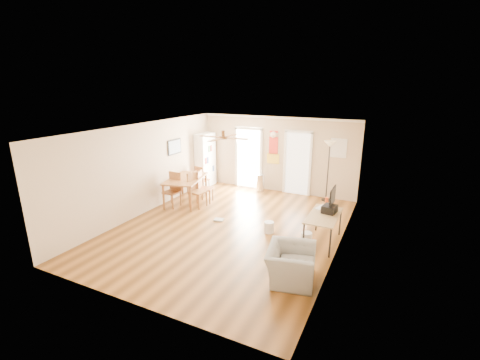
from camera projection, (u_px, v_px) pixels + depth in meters
The scene contains 30 objects.
floor at pixel (230, 228), 8.67m from camera, with size 7.00×7.00×0.00m, color brown.
ceiling at pixel (229, 129), 7.94m from camera, with size 5.50×7.00×0.00m, color silver, non-canonical shape.
wall_back at pixel (277, 155), 11.33m from camera, with size 5.50×0.04×2.60m, color beige, non-canonical shape.
wall_front at pixel (129, 236), 5.29m from camera, with size 5.50×0.04×2.60m, color beige, non-canonical shape.
wall_left at pixel (145, 169), 9.46m from camera, with size 0.04×7.00×2.60m, color beige, non-canonical shape.
wall_right at pixel (342, 196), 7.15m from camera, with size 0.04×7.00×2.60m, color beige, non-canonical shape.
crown_molding at pixel (229, 130), 7.95m from camera, with size 5.50×7.00×0.08m, color white, non-canonical shape.
kitchen_doorway at pixel (249, 159), 11.83m from camera, with size 0.90×0.10×2.10m, color white, non-canonical shape.
bathroom_doorway at pixel (297, 164), 11.07m from camera, with size 0.80×0.10×2.10m, color white, non-canonical shape.
wall_decal at pixel (273, 147), 11.29m from camera, with size 0.46×0.03×1.10m, color red.
ac_grille at pixel (339, 148), 10.33m from camera, with size 0.50×0.04×0.60m, color white.
framed_poster at pixel (175, 147), 10.55m from camera, with size 0.04×0.66×0.48m, color black.
ceiling_fan at pixel (223, 137), 7.73m from camera, with size 1.24×1.24×0.20m, color #593819, non-canonical shape.
bookshelf at pixel (205, 160), 11.99m from camera, with size 0.39×0.87×1.94m, color white, non-canonical shape.
dining_table at pixel (186, 190), 10.42m from camera, with size 0.97×1.61×0.81m, color #956230, non-canonical shape.
dining_chair_right_a at pixel (206, 187), 10.41m from camera, with size 0.42×0.42×1.01m, color #965930, non-canonical shape.
dining_chair_right_b at pixel (198, 190), 10.01m from camera, with size 0.44×0.44×1.06m, color brown, non-canonical shape.
dining_chair_near at pixel (171, 190), 10.04m from camera, with size 0.43×0.43×1.04m, color #986431, non-canonical shape.
dining_chair_far at pixel (203, 178), 11.54m from camera, with size 0.37×0.37×0.90m, color #965530, non-canonical shape.
trash_can at pixel (260, 183), 11.54m from camera, with size 0.28×0.28×0.60m, color silver.
torchiere_lamp at pixel (328, 171), 10.43m from camera, with size 0.37×0.37×1.95m, color black, non-canonical shape.
computer_desk at pixel (323, 229), 7.75m from camera, with size 0.67×1.33×0.71m, color tan, non-canonical shape.
imac at pixel (332, 199), 7.84m from camera, with size 0.08×0.61×0.57m, color black, non-canonical shape.
keyboard at pixel (321, 207), 8.11m from camera, with size 0.14×0.42×0.02m, color silver.
printer at pixel (330, 209), 7.76m from camera, with size 0.30×0.35×0.18m, color black.
orange_bottle at pixel (326, 202), 8.13m from camera, with size 0.08×0.08×0.24m, color #E74A14.
wastebasket_a at pixel (269, 227), 8.35m from camera, with size 0.25×0.25×0.29m, color white.
wastebasket_b at pixel (306, 238), 7.74m from camera, with size 0.26×0.26×0.30m, color white.
floor_cloth at pixel (219, 220), 9.13m from camera, with size 0.26×0.20×0.04m, color #A0A09A.
armchair at pixel (291, 264), 6.30m from camera, with size 1.01×0.88×0.66m, color gray.
Camera 1 is at (3.72, -7.05, 3.65)m, focal length 24.65 mm.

